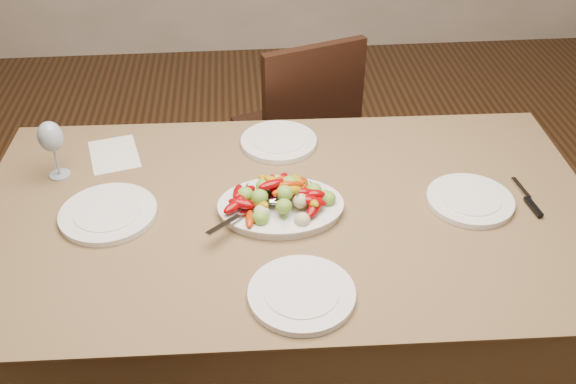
% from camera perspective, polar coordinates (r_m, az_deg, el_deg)
% --- Properties ---
extents(dining_table, '(1.87, 1.09, 0.76)m').
position_cam_1_polar(dining_table, '(2.14, -0.00, -9.53)').
color(dining_table, brown).
rests_on(dining_table, ground).
extents(chair_far, '(0.54, 0.54, 0.95)m').
position_cam_1_polar(chair_far, '(2.79, 0.45, 5.35)').
color(chair_far, black).
rests_on(chair_far, ground).
extents(serving_platter, '(0.36, 0.27, 0.02)m').
position_cam_1_polar(serving_platter, '(1.87, -0.65, -1.45)').
color(serving_platter, white).
rests_on(serving_platter, dining_table).
extents(roasted_vegetables, '(0.30, 0.21, 0.09)m').
position_cam_1_polar(roasted_vegetables, '(1.84, -0.66, -0.05)').
color(roasted_vegetables, '#7F0205').
rests_on(roasted_vegetables, serving_platter).
extents(serving_spoon, '(0.24, 0.24, 0.03)m').
position_cam_1_polar(serving_spoon, '(1.82, -2.65, -1.33)').
color(serving_spoon, '#9EA0A8').
rests_on(serving_spoon, serving_platter).
extents(plate_left, '(0.28, 0.28, 0.02)m').
position_cam_1_polar(plate_left, '(1.93, -15.69, -1.87)').
color(plate_left, white).
rests_on(plate_left, dining_table).
extents(plate_right, '(0.26, 0.26, 0.02)m').
position_cam_1_polar(plate_right, '(1.98, 15.87, -0.72)').
color(plate_right, white).
rests_on(plate_right, dining_table).
extents(plate_far, '(0.26, 0.26, 0.02)m').
position_cam_1_polar(plate_far, '(2.17, -0.83, 4.48)').
color(plate_far, white).
rests_on(plate_far, dining_table).
extents(plate_near, '(0.27, 0.27, 0.02)m').
position_cam_1_polar(plate_near, '(1.61, 1.22, -9.06)').
color(plate_near, white).
rests_on(plate_near, dining_table).
extents(wine_glass, '(0.08, 0.08, 0.20)m').
position_cam_1_polar(wine_glass, '(2.09, -20.14, 3.68)').
color(wine_glass, '#8C99A5').
rests_on(wine_glass, dining_table).
extents(menu_card, '(0.20, 0.24, 0.00)m').
position_cam_1_polar(menu_card, '(2.20, -15.20, 3.25)').
color(menu_card, silver).
rests_on(menu_card, dining_table).
extents(table_knife, '(0.04, 0.20, 0.01)m').
position_cam_1_polar(table_knife, '(2.05, 20.51, -0.58)').
color(table_knife, '#9EA0A8').
rests_on(table_knife, dining_table).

